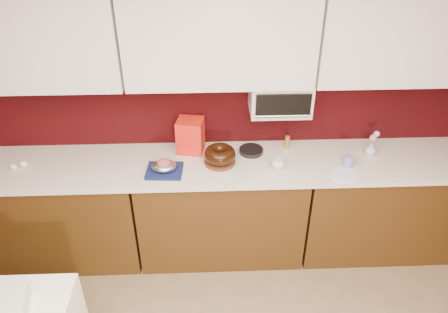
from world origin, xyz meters
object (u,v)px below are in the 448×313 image
at_px(toaster_oven, 280,96).
at_px(flower_vase, 371,148).
at_px(foil_ham_nest, 164,166).
at_px(pandoro_box, 190,136).
at_px(coffee_mug, 278,163).
at_px(bundt_cake, 220,154).
at_px(blue_jar, 348,161).

relative_size(toaster_oven, flower_vase, 4.13).
distance_m(foil_ham_nest, pandoro_box, 0.36).
bearing_deg(toaster_oven, pandoro_box, 178.14).
bearing_deg(coffee_mug, pandoro_box, 156.95).
bearing_deg(toaster_oven, coffee_mug, -95.54).
xyz_separation_m(toaster_oven, flower_vase, (0.74, -0.09, -0.42)).
height_order(bundt_cake, foil_ham_nest, bundt_cake).
distance_m(bundt_cake, blue_jar, 0.98).
distance_m(bundt_cake, pandoro_box, 0.30).
bearing_deg(blue_jar, toaster_oven, 153.85).
bearing_deg(toaster_oven, flower_vase, -6.81).
bearing_deg(coffee_mug, toaster_oven, 84.46).
distance_m(blue_jar, flower_vase, 0.28).
relative_size(foil_ham_nest, blue_jar, 2.05).
height_order(foil_ham_nest, pandoro_box, pandoro_box).
distance_m(toaster_oven, flower_vase, 0.86).
height_order(pandoro_box, coffee_mug, pandoro_box).
distance_m(toaster_oven, blue_jar, 0.72).
xyz_separation_m(foil_ham_nest, coffee_mug, (0.85, 0.02, -0.01)).
bearing_deg(pandoro_box, toaster_oven, 8.26).
bearing_deg(foil_ham_nest, flower_vase, 6.53).
xyz_separation_m(bundt_cake, coffee_mug, (0.43, -0.09, -0.03)).
bearing_deg(pandoro_box, coffee_mug, -12.92).
xyz_separation_m(pandoro_box, coffee_mug, (0.66, -0.28, -0.09)).
bearing_deg(foil_ham_nest, toaster_oven, 17.32).
distance_m(pandoro_box, flower_vase, 1.43).
relative_size(toaster_oven, bundt_cake, 1.87).
height_order(coffee_mug, blue_jar, coffee_mug).
xyz_separation_m(toaster_oven, blue_jar, (0.51, -0.25, -0.43)).
xyz_separation_m(pandoro_box, flower_vase, (1.42, -0.11, -0.08)).
distance_m(bundt_cake, foil_ham_nest, 0.43).
xyz_separation_m(bundt_cake, blue_jar, (0.97, -0.08, -0.04)).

